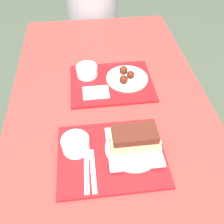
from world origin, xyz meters
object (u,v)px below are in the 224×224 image
at_px(brisket_sandwich_plate, 134,142).
at_px(person_seated_across, 92,5).
at_px(tray_far, 112,83).
at_px(wings_plate_far, 127,77).
at_px(tray_near, 111,155).
at_px(bowl_coleslaw_far, 87,70).
at_px(bowl_coleslaw_near, 75,144).

xyz_separation_m(brisket_sandwich_plate, person_seated_across, (-0.07, 1.30, -0.05)).
relative_size(tray_far, brisket_sandwich_plate, 1.86).
relative_size(tray_far, wings_plate_far, 1.93).
height_order(tray_far, brisket_sandwich_plate, brisket_sandwich_plate).
height_order(tray_near, tray_far, same).
relative_size(tray_far, person_seated_across, 0.54).
relative_size(bowl_coleslaw_far, wings_plate_far, 0.51).
distance_m(tray_far, person_seated_across, 0.90).
bearing_deg(brisket_sandwich_plate, bowl_coleslaw_near, 172.94).
bearing_deg(wings_plate_far, bowl_coleslaw_far, 163.70).
distance_m(tray_near, person_seated_across, 1.31).
relative_size(tray_near, brisket_sandwich_plate, 1.86).
height_order(bowl_coleslaw_far, person_seated_across, person_seated_across).
distance_m(bowl_coleslaw_far, wings_plate_far, 0.19).
bearing_deg(brisket_sandwich_plate, bowl_coleslaw_far, 107.64).
relative_size(bowl_coleslaw_near, person_seated_across, 0.14).
bearing_deg(person_seated_across, tray_near, -90.64).
height_order(tray_far, bowl_coleslaw_near, bowl_coleslaw_near).
xyz_separation_m(bowl_coleslaw_far, person_seated_across, (0.08, 0.84, -0.04)).
bearing_deg(tray_near, bowl_coleslaw_near, 161.29).
bearing_deg(tray_near, bowl_coleslaw_far, 97.50).
xyz_separation_m(tray_near, brisket_sandwich_plate, (0.08, 0.02, 0.04)).
bearing_deg(bowl_coleslaw_near, brisket_sandwich_plate, -7.06).
bearing_deg(wings_plate_far, bowl_coleslaw_near, -123.20).
distance_m(tray_near, brisket_sandwich_plate, 0.10).
bearing_deg(bowl_coleslaw_near, wings_plate_far, 56.80).
bearing_deg(bowl_coleslaw_near, person_seated_across, 83.71).
distance_m(brisket_sandwich_plate, bowl_coleslaw_far, 0.48).
relative_size(tray_near, person_seated_across, 0.54).
distance_m(tray_near, wings_plate_far, 0.44).
distance_m(tray_far, bowl_coleslaw_far, 0.14).
relative_size(tray_near, bowl_coleslaw_far, 3.80).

